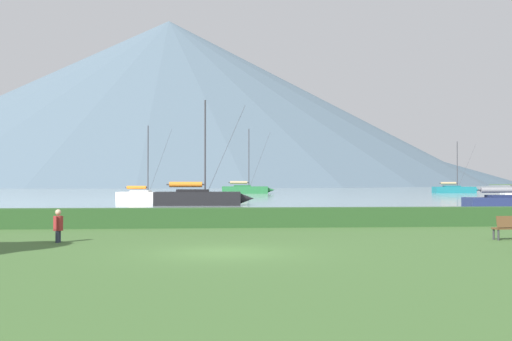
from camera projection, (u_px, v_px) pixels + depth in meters
name	position (u px, v px, depth m)	size (l,w,h in m)	color
ground_plane	(223.00, 253.00, 20.46)	(1000.00, 1000.00, 0.00)	#3D602D
harbor_water	(207.00, 189.00, 156.99)	(320.00, 246.00, 0.00)	#8C9EA3
hedge_line	(217.00, 218.00, 31.43)	(80.00, 1.20, 0.96)	#284C23
sailboat_slip_1	(455.00, 189.00, 112.55)	(8.42, 2.60, 9.23)	#19707A
sailboat_slip_2	(199.00, 197.00, 58.67)	(9.27, 3.08, 9.81)	black
sailboat_slip_3	(510.00, 203.00, 47.81)	(7.59, 2.43, 8.91)	navy
sailboat_slip_7	(246.00, 189.00, 108.97)	(9.19, 3.27, 11.20)	#236B38
sailboat_slip_8	(144.00, 195.00, 73.52)	(7.17, 3.34, 8.69)	white
person_seated_viewer	(58.00, 224.00, 23.76)	(0.36, 0.57, 1.25)	#2D3347
distant_hill_west_ridge	(169.00, 103.00, 326.24)	(311.59, 311.59, 84.71)	#4C6070
distant_hill_central_peak	(300.00, 152.00, 438.25)	(285.88, 285.88, 43.12)	#425666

